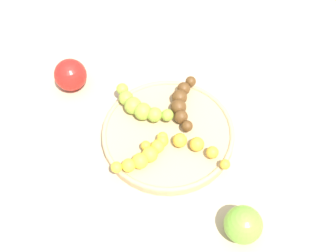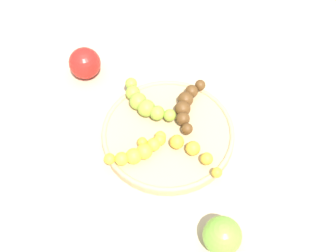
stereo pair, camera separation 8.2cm
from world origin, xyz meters
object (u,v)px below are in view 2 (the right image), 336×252
object	(u,v)px
banana_overripe	(187,104)
banana_green	(144,103)
banana_yellow	(138,152)
banana_spotted	(183,148)
apple_green	(222,236)
fruit_bowl	(168,133)
apple_red	(85,63)

from	to	relation	value
banana_overripe	banana_green	bearing A→B (deg)	13.74
banana_overripe	banana_green	world-z (taller)	banana_green
banana_yellow	banana_green	bearing A→B (deg)	147.90
banana_yellow	banana_spotted	world-z (taller)	banana_yellow
banana_yellow	apple_green	distance (m)	0.22
banana_yellow	banana_green	world-z (taller)	banana_green
banana_spotted	banana_green	distance (m)	0.14
banana_yellow	banana_green	xyz separation A→B (m)	(0.12, 0.01, 0.00)
banana_overripe	apple_green	bearing A→B (deg)	115.92
fruit_bowl	banana_green	size ratio (longest dim) A/B	2.28
banana_green	banana_spotted	bearing A→B (deg)	81.62
banana_spotted	banana_overripe	xyz separation A→B (m)	(0.11, 0.00, 0.00)
fruit_bowl	apple_red	bearing A→B (deg)	54.94
fruit_bowl	banana_green	xyz separation A→B (m)	(0.05, 0.06, 0.03)
banana_yellow	banana_spotted	size ratio (longest dim) A/B	0.65
banana_overripe	banana_yellow	bearing A→B (deg)	65.12
banana_spotted	banana_overripe	world-z (taller)	banana_overripe
banana_green	apple_red	distance (m)	0.18
fruit_bowl	banana_spotted	size ratio (longest dim) A/B	1.60
fruit_bowl	apple_green	size ratio (longest dim) A/B	4.03
banana_yellow	banana_overripe	distance (m)	0.15
banana_overripe	fruit_bowl	bearing A→B (deg)	70.29
banana_spotted	banana_overripe	size ratio (longest dim) A/B	1.21
banana_spotted	apple_green	size ratio (longest dim) A/B	2.52
fruit_bowl	banana_yellow	distance (m)	0.09
banana_green	banana_overripe	bearing A→B (deg)	134.08
banana_spotted	apple_green	bearing A→B (deg)	-134.89
fruit_bowl	apple_red	world-z (taller)	apple_red
banana_green	apple_green	bearing A→B (deg)	72.19
fruit_bowl	banana_overripe	xyz separation A→B (m)	(0.06, -0.03, 0.02)
apple_green	banana_spotted	bearing A→B (deg)	27.52
fruit_bowl	apple_green	world-z (taller)	apple_green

